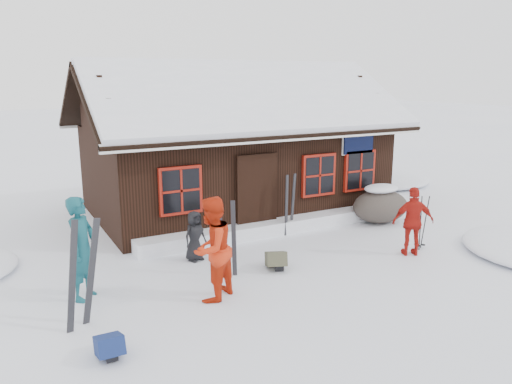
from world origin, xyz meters
TOP-DOWN VIEW (x-y plane):
  - ground at (0.00, 0.00)m, footprint 120.00×120.00m
  - mountain_hut at (1.50, 4.98)m, footprint 8.90×6.09m
  - snow_drift at (1.50, 2.25)m, footprint 7.60×0.60m
  - snow_mounds at (1.65, 1.86)m, footprint 20.60×13.20m
  - skier_teal at (-3.65, 0.55)m, footprint 0.78×0.82m
  - skier_orange_left at (-1.63, -0.58)m, footprint 1.16×1.10m
  - skier_orange_right at (3.23, -0.60)m, footprint 0.99×0.76m
  - skier_crouched at (-1.19, 1.39)m, footprint 0.62×0.50m
  - boulder at (4.39, 1.74)m, footprint 1.63×1.22m
  - ski_pair_left at (-3.84, -0.53)m, footprint 0.66×0.23m
  - ski_pair_mid at (-0.93, 0.29)m, footprint 0.35×0.20m
  - ski_pair_right at (1.64, 2.04)m, footprint 0.41×0.18m
  - ski_poles at (3.74, -0.41)m, footprint 0.23×0.11m
  - backpack_blue at (-3.71, -1.69)m, footprint 0.37×0.49m
  - backpack_olive at (0.10, 0.11)m, footprint 0.58×0.66m

SIDE VIEW (x-z plane):
  - ground at x=0.00m, z-range 0.00..0.00m
  - snow_mounds at x=1.65m, z-range -0.24..0.24m
  - backpack_blue at x=-3.71m, z-range 0.00..0.27m
  - backpack_olive at x=0.10m, z-range 0.00..0.29m
  - snow_drift at x=1.50m, z-range 0.00..0.35m
  - boulder at x=4.39m, z-range 0.01..0.96m
  - skier_crouched at x=-1.19m, z-range 0.00..1.11m
  - ski_poles at x=3.74m, z-range -0.04..1.26m
  - ski_pair_right at x=1.64m, z-range -0.05..1.54m
  - ski_pair_mid at x=-0.93m, z-range -0.05..1.55m
  - skier_orange_right at x=3.23m, z-range 0.00..1.56m
  - ski_pair_left at x=-3.84m, z-range -0.05..1.78m
  - skier_orange_left at x=-1.63m, z-range 0.00..1.89m
  - skier_teal at x=-3.65m, z-range 0.00..1.89m
  - mountain_hut at x=1.50m, z-range -0.63..3.79m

